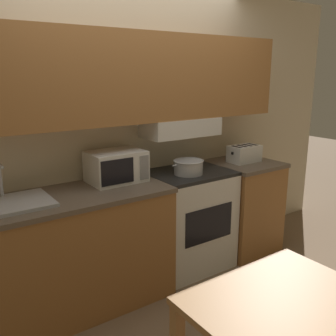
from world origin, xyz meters
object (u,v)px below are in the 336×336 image
Objects in this scene: dining_table at (286,323)px; microwave at (116,166)px; stove_range at (188,219)px; cooking_pot at (188,167)px; toaster at (244,154)px; sink_basin at (8,204)px.

microwave is at bearing 90.60° from dining_table.
stove_range reaches higher than dining_table.
toaster is (0.74, 0.05, 0.02)m from cooking_pot.
dining_table is (0.88, -1.58, -0.32)m from sink_basin.
sink_basin is (-2.22, -0.00, -0.07)m from toaster.
dining_table is at bearing -89.40° from microwave.
stove_range is at bearing 0.73° from sink_basin.
cooking_pot is at bearing -131.21° from stove_range.
toaster is (1.36, -0.11, -0.04)m from microwave.
toaster is 0.37× the size of dining_table.
sink_basin reaches higher than dining_table.
dining_table is at bearing -112.35° from stove_range.
sink_basin is (-1.54, -0.02, 0.48)m from stove_range.
microwave is (-0.62, 0.16, 0.06)m from cooking_pot.
dining_table is at bearing -60.83° from sink_basin.
dining_table is (-0.66, -1.60, 0.15)m from stove_range.
toaster is 0.59× the size of sink_basin.
stove_range is at bearing 178.51° from toaster.
microwave is at bearing 172.23° from stove_range.
toaster reaches higher than stove_range.
sink_basin is at bearing -172.62° from microwave.
cooking_pot is at bearing 68.62° from dining_table.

